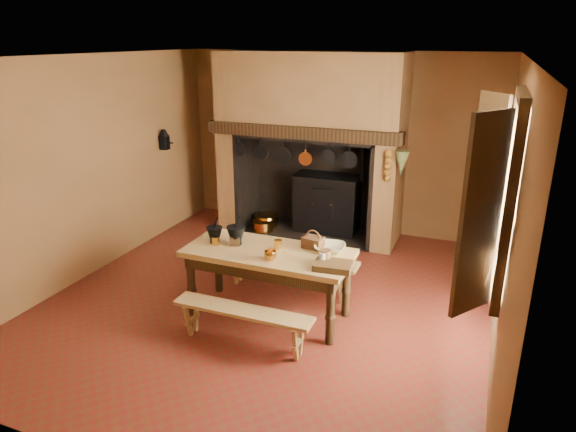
% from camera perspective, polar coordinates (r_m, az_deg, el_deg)
% --- Properties ---
extents(floor, '(5.50, 5.50, 0.00)m').
position_cam_1_polar(floor, '(6.27, -2.12, -9.20)').
color(floor, maroon).
rests_on(floor, ground).
extents(ceiling, '(5.50, 5.50, 0.00)m').
position_cam_1_polar(ceiling, '(5.52, -2.50, 17.29)').
color(ceiling, silver).
rests_on(ceiling, back_wall).
extents(back_wall, '(5.00, 0.02, 2.80)m').
position_cam_1_polar(back_wall, '(8.26, 5.50, 8.10)').
color(back_wall, olive).
rests_on(back_wall, floor).
extents(wall_left, '(0.02, 5.50, 2.80)m').
position_cam_1_polar(wall_left, '(7.10, -21.17, 5.03)').
color(wall_left, olive).
rests_on(wall_left, floor).
extents(wall_right, '(0.02, 5.50, 2.80)m').
position_cam_1_polar(wall_right, '(5.29, 23.34, 0.15)').
color(wall_right, olive).
rests_on(wall_right, floor).
extents(wall_front, '(5.00, 0.02, 2.80)m').
position_cam_1_polar(wall_front, '(3.58, -20.56, -8.47)').
color(wall_front, olive).
rests_on(wall_front, floor).
extents(chimney_breast, '(2.95, 0.96, 2.80)m').
position_cam_1_polar(chimney_breast, '(7.86, 2.54, 10.65)').
color(chimney_breast, olive).
rests_on(chimney_breast, floor).
extents(iron_range, '(1.12, 0.55, 1.60)m').
position_cam_1_polar(iron_range, '(8.22, 4.42, 1.47)').
color(iron_range, black).
rests_on(iron_range, floor).
extents(hearth_pans, '(0.51, 0.62, 0.20)m').
position_cam_1_polar(hearth_pans, '(8.48, -2.62, -0.70)').
color(hearth_pans, gold).
rests_on(hearth_pans, floor).
extents(hanging_pans, '(1.92, 0.29, 0.27)m').
position_cam_1_polar(hanging_pans, '(7.50, 0.94, 6.73)').
color(hanging_pans, black).
rests_on(hanging_pans, chimney_breast).
extents(onion_string, '(0.12, 0.10, 0.46)m').
position_cam_1_polar(onion_string, '(7.13, 11.04, 5.48)').
color(onion_string, '#945D1B').
rests_on(onion_string, chimney_breast).
extents(herb_bunch, '(0.20, 0.20, 0.35)m').
position_cam_1_polar(herb_bunch, '(7.09, 12.49, 5.71)').
color(herb_bunch, '#4D5729').
rests_on(herb_bunch, chimney_breast).
extents(window, '(0.39, 1.75, 1.76)m').
position_cam_1_polar(window, '(4.81, 22.06, 2.29)').
color(window, white).
rests_on(window, wall_right).
extents(wall_coffee_mill, '(0.23, 0.16, 0.31)m').
position_cam_1_polar(wall_coffee_mill, '(8.20, -13.60, 8.41)').
color(wall_coffee_mill, black).
rests_on(wall_coffee_mill, wall_left).
extents(work_table, '(1.83, 0.81, 0.79)m').
position_cam_1_polar(work_table, '(5.65, -2.19, -5.01)').
color(work_table, tan).
rests_on(work_table, floor).
extents(bench_front, '(1.47, 0.26, 0.41)m').
position_cam_1_polar(bench_front, '(5.29, -5.05, -11.25)').
color(bench_front, tan).
rests_on(bench_front, floor).
extents(bench_back, '(1.72, 0.30, 0.48)m').
position_cam_1_polar(bench_back, '(6.28, 0.07, -5.43)').
color(bench_back, tan).
rests_on(bench_back, floor).
extents(mortar_large, '(0.21, 0.21, 0.36)m').
position_cam_1_polar(mortar_large, '(5.74, -5.80, -2.06)').
color(mortar_large, black).
rests_on(mortar_large, work_table).
extents(mortar_small, '(0.18, 0.18, 0.31)m').
position_cam_1_polar(mortar_small, '(5.83, -8.16, -1.98)').
color(mortar_small, black).
rests_on(mortar_small, work_table).
extents(coffee_grinder, '(0.16, 0.14, 0.17)m').
position_cam_1_polar(coffee_grinder, '(5.75, -5.90, -2.60)').
color(coffee_grinder, '#352211').
rests_on(coffee_grinder, work_table).
extents(brass_mug_a, '(0.11, 0.11, 0.10)m').
position_cam_1_polar(brass_mug_a, '(5.79, -8.05, -2.72)').
color(brass_mug_a, gold).
rests_on(brass_mug_a, work_table).
extents(brass_mug_b, '(0.09, 0.09, 0.10)m').
position_cam_1_polar(brass_mug_b, '(5.63, -1.12, -3.15)').
color(brass_mug_b, gold).
rests_on(brass_mug_b, work_table).
extents(mixing_bowl, '(0.38, 0.38, 0.08)m').
position_cam_1_polar(mixing_bowl, '(5.57, 4.66, -3.58)').
color(mixing_bowl, beige).
rests_on(mixing_bowl, work_table).
extents(stoneware_crock, '(0.15, 0.15, 0.14)m').
position_cam_1_polar(stoneware_crock, '(5.28, 4.17, -4.50)').
color(stoneware_crock, brown).
rests_on(stoneware_crock, work_table).
extents(glass_jar, '(0.09, 0.09, 0.13)m').
position_cam_1_polar(glass_jar, '(5.25, 3.83, -4.74)').
color(glass_jar, beige).
rests_on(glass_jar, work_table).
extents(wicker_basket, '(0.24, 0.19, 0.21)m').
position_cam_1_polar(wicker_basket, '(5.65, 2.81, -2.90)').
color(wicker_basket, '#4E2E17').
rests_on(wicker_basket, work_table).
extents(wooden_tray, '(0.40, 0.30, 0.06)m').
position_cam_1_polar(wooden_tray, '(5.18, 5.04, -5.52)').
color(wooden_tray, '#352211').
rests_on(wooden_tray, work_table).
extents(brass_cup, '(0.16, 0.16, 0.10)m').
position_cam_1_polar(brass_cup, '(5.35, -1.97, -4.39)').
color(brass_cup, gold).
rests_on(brass_cup, work_table).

